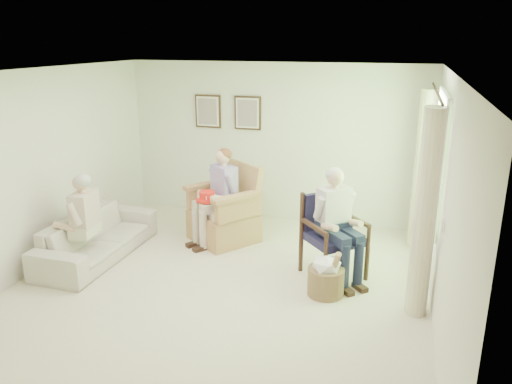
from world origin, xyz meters
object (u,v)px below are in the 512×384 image
sofa (97,237)px  person_wicker (221,190)px  hatbox (326,275)px  person_sofa (80,216)px  wicker_armchair (225,216)px  person_dark (334,217)px  red_hat (207,197)px  wood_armchair (335,231)px

sofa → person_wicker: size_ratio=1.45×
sofa → hatbox: 3.25m
person_sofa → hatbox: (3.24, 0.16, -0.46)m
person_wicker → wicker_armchair: bearing=126.4°
person_wicker → person_dark: size_ratio=1.00×
sofa → red_hat: bearing=-58.4°
person_dark → person_sofa: person_dark is taller
wood_armchair → person_wicker: person_wicker is taller
person_dark → hatbox: bearing=-132.6°
wood_armchair → person_dark: bearing=-131.9°
person_wicker → person_sofa: 1.97m
person_dark → person_wicker: bearing=117.0°
wood_armchair → wicker_armchair: bearing=117.6°
person_dark → person_sofa: size_ratio=1.12×
wood_armchair → red_hat: size_ratio=3.29×
red_hat → hatbox: (1.91, -0.98, -0.50)m
red_hat → person_dark: bearing=-15.4°
person_dark → hatbox: person_dark is taller
wicker_armchair → wood_armchair: (1.76, -0.66, 0.21)m
person_wicker → red_hat: 0.23m
wicker_armchair → person_sofa: 2.10m
person_sofa → red_hat: bearing=123.9°
wood_armchair → sofa: bearing=146.2°
wood_armchair → sofa: (-3.25, -0.46, -0.28)m
sofa → person_wicker: (1.49, 0.97, 0.54)m
person_dark → red_hat: person_dark is taller
wicker_armchair → person_wicker: 0.49m
hatbox → wicker_armchair: bearing=143.8°
person_wicker → red_hat: person_wicker is taller
person_sofa → person_dark: bearing=94.0°
wicker_armchair → red_hat: (-0.15, -0.30, 0.39)m
person_wicker → hatbox: size_ratio=2.19×
wicker_armchair → hatbox: bearing=0.2°
red_hat → hatbox: 2.21m
wicker_armchair → person_dark: size_ratio=0.82×
wood_armchair → sofa: size_ratio=0.52×
wicker_armchair → person_sofa: person_sofa is taller
sofa → hatbox: (3.24, -0.16, -0.05)m
red_hat → hatbox: size_ratio=0.50×
wicker_armchair → wood_armchair: 1.89m
wood_armchair → red_hat: bearing=127.6°
sofa → hatbox: hatbox is taller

